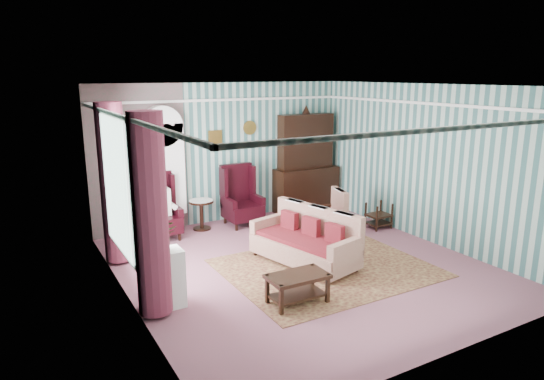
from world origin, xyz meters
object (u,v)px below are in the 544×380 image
wingback_right (242,196)px  coffee_table (297,289)px  dresser_hutch (307,160)px  floral_armchair (326,209)px  sofa (304,233)px  wingback_left (159,207)px  plant_stand (162,279)px  bookcase (164,176)px  round_side_table (202,215)px  seated_woman (159,209)px  nest_table (379,215)px

wingback_right → coffee_table: wingback_right is taller
dresser_hutch → floral_armchair: size_ratio=2.22×
sofa → coffee_table: size_ratio=2.23×
wingback_right → wingback_left: bearing=180.0°
dresser_hutch → coffee_table: (-2.67, -3.82, -0.97)m
dresser_hutch → plant_stand: dresser_hutch is taller
bookcase → wingback_left: 0.68m
round_side_table → bookcase: bearing=159.7°
wingback_left → round_side_table: (0.90, 0.15, -0.33)m
seated_woman → plant_stand: seated_woman is taller
seated_woman → coffee_table: size_ratio=1.42×
wingback_right → round_side_table: size_ratio=2.08×
round_side_table → plant_stand: plant_stand is taller
seated_woman → plant_stand: bearing=-106.2°
nest_table → plant_stand: 5.02m
wingback_right → dresser_hutch: bearing=8.8°
seated_woman → plant_stand: 2.87m
plant_stand → coffee_table: bearing=-26.1°
wingback_right → coffee_table: bearing=-104.5°
bookcase → round_side_table: bookcase is taller
seated_woman → nest_table: 4.37m
bookcase → seated_woman: (-0.25, -0.39, -0.53)m
dresser_hutch → round_side_table: size_ratio=3.93×
wingback_right → seated_woman: size_ratio=1.06×
dresser_hutch → wingback_right: size_ratio=1.89×
plant_stand → dresser_hutch: bearing=35.1°
bookcase → seated_woman: size_ratio=1.90×
nest_table → plant_stand: plant_stand is taller
coffee_table → floral_armchair: bearing=46.8°
nest_table → wingback_right: bearing=146.3°
nest_table → floral_armchair: (-1.19, 0.18, 0.26)m
round_side_table → wingback_left: bearing=-170.5°
coffee_table → nest_table: bearing=31.7°
plant_stand → seated_woman: bearing=73.8°
dresser_hutch → round_side_table: bearing=-177.4°
nest_table → plant_stand: (-4.87, -1.20, 0.13)m
dresser_hutch → seated_woman: size_ratio=2.00×
round_side_table → floral_armchair: bearing=-37.5°
round_side_table → coffee_table: round_side_table is taller
sofa → nest_table: bearing=-84.2°
coffee_table → dresser_hutch: bearing=55.1°
dresser_hutch → sofa: size_ratio=1.27×
wingback_right → nest_table: wingback_right is taller
wingback_right → floral_armchair: size_ratio=1.18×
round_side_table → seated_woman: bearing=-170.5°
wingback_right → seated_woman: wingback_right is taller
bookcase → dresser_hutch: 3.25m
bookcase → coffee_table: bookcase is taller
dresser_hutch → nest_table: bearing=-72.6°
sofa → floral_armchair: size_ratio=1.75×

